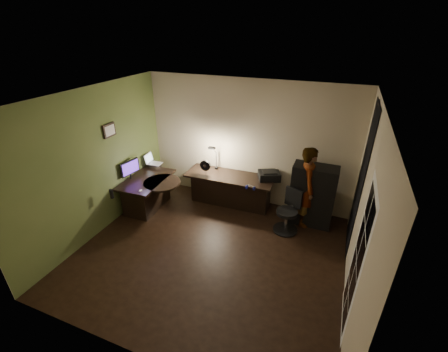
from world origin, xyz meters
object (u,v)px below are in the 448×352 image
at_px(desk_left, 148,193).
at_px(desk_right, 230,190).
at_px(monitor, 130,173).
at_px(office_chair, 287,212).
at_px(cabinet, 312,195).
at_px(person, 308,187).

distance_m(desk_left, desk_right, 1.76).
distance_m(desk_right, monitor, 2.15).
height_order(desk_left, office_chair, office_chair).
bearing_deg(cabinet, monitor, -166.50).
relative_size(desk_left, monitor, 2.66).
bearing_deg(cabinet, office_chair, -129.56).
height_order(desk_right, office_chair, office_chair).
bearing_deg(desk_left, desk_right, 24.29).
bearing_deg(desk_right, office_chair, -21.12).
relative_size(desk_left, cabinet, 0.99).
height_order(desk_right, person, person).
distance_m(monitor, office_chair, 3.31).
xyz_separation_m(desk_left, person, (3.22, 0.70, 0.46)).
xyz_separation_m(desk_left, cabinet, (3.32, 0.75, 0.27)).
bearing_deg(desk_right, monitor, -156.07).
xyz_separation_m(office_chair, person, (0.28, 0.41, 0.39)).
xyz_separation_m(desk_left, desk_right, (1.58, 0.79, 0.00)).
xyz_separation_m(cabinet, monitor, (-3.64, -0.86, 0.22)).
relative_size(desk_left, person, 0.76).
distance_m(monitor, person, 3.63).
relative_size(desk_left, desk_right, 0.65).
xyz_separation_m(desk_right, cabinet, (1.74, -0.03, 0.27)).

